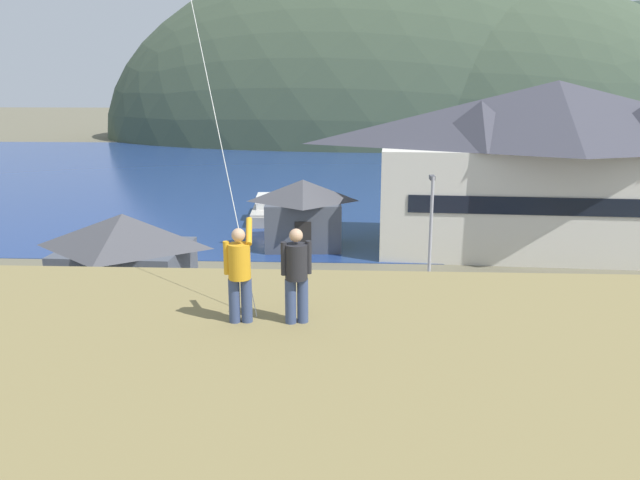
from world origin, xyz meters
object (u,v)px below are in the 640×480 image
(harbor_lodge, at_px, (552,162))
(parked_car_back_row_right, at_px, (527,365))
(storage_shed_waterside, at_px, (303,212))
(parked_car_front_row_red, at_px, (576,311))
(moored_boat_wharfside, at_px, (269,210))
(parked_car_front_row_end, at_px, (363,360))
(wharf_dock, at_px, (313,208))
(person_kite_flyer, at_px, (239,271))
(parked_car_mid_row_near, at_px, (394,309))
(parking_light_pole, at_px, (431,231))
(person_companion, at_px, (296,273))
(storage_shed_near_lot, at_px, (126,269))

(harbor_lodge, xyz_separation_m, parked_car_back_row_right, (-6.92, -20.90, -4.96))
(storage_shed_waterside, distance_m, parked_car_front_row_red, 20.16)
(moored_boat_wharfside, height_order, parked_car_front_row_end, moored_boat_wharfside)
(parked_car_front_row_red, bearing_deg, parked_car_front_row_end, -149.55)
(wharf_dock, bearing_deg, person_kite_flyer, -88.24)
(harbor_lodge, height_order, parked_car_mid_row_near, harbor_lodge)
(parked_car_back_row_right, distance_m, parked_car_front_row_end, 5.99)
(person_kite_flyer, bearing_deg, parked_car_mid_row_near, 76.25)
(parked_car_front_row_red, height_order, parked_car_front_row_end, same)
(storage_shed_waterside, distance_m, parked_car_back_row_right, 22.91)
(moored_boat_wharfside, distance_m, parking_light_pole, 23.69)
(wharf_dock, xyz_separation_m, parked_car_back_row_right, (9.82, -33.09, 0.71))
(wharf_dock, xyz_separation_m, parked_car_mid_row_near, (5.35, -27.50, 0.71))
(storage_shed_waterside, relative_size, moored_boat_wharfside, 0.71)
(harbor_lodge, relative_size, parked_car_mid_row_near, 5.75)
(parking_light_pole, bearing_deg, harbor_lodge, 51.04)
(parked_car_mid_row_near, xyz_separation_m, person_companion, (-2.98, -16.32, 6.69))
(storage_shed_near_lot, distance_m, parked_car_front_row_end, 12.27)
(parked_car_mid_row_near, bearing_deg, parked_car_front_row_end, -105.39)
(parked_car_front_row_red, bearing_deg, moored_boat_wharfside, 125.42)
(parked_car_front_row_red, height_order, parked_car_back_row_right, same)
(parking_light_pole, bearing_deg, moored_boat_wharfside, 117.88)
(wharf_dock, relative_size, moored_boat_wharfside, 1.55)
(parked_car_front_row_red, distance_m, person_kite_flyer, 21.65)
(wharf_dock, relative_size, person_kite_flyer, 6.82)
(parked_car_back_row_right, bearing_deg, parked_car_front_row_red, 57.11)
(harbor_lodge, relative_size, storage_shed_near_lot, 4.04)
(storage_shed_waterside, bearing_deg, person_companion, -85.75)
(moored_boat_wharfside, bearing_deg, parked_car_front_row_red, -54.58)
(harbor_lodge, bearing_deg, parked_car_back_row_right, -108.32)
(moored_boat_wharfside, bearing_deg, storage_shed_waterside, -68.57)
(parked_car_front_row_end, bearing_deg, harbor_lodge, 58.20)
(moored_boat_wharfside, bearing_deg, parked_car_front_row_end, -76.00)
(parking_light_pole, relative_size, person_kite_flyer, 3.53)
(parked_car_mid_row_near, bearing_deg, person_companion, -100.35)
(wharf_dock, height_order, moored_boat_wharfside, moored_boat_wharfside)
(harbor_lodge, bearing_deg, wharf_dock, 143.94)
(storage_shed_waterside, bearing_deg, parking_light_pole, -57.33)
(moored_boat_wharfside, bearing_deg, parked_car_mid_row_near, -69.81)
(parked_car_front_row_end, distance_m, person_companion, 12.80)
(storage_shed_near_lot, relative_size, parking_light_pole, 0.93)
(harbor_lodge, relative_size, parked_car_front_row_end, 5.79)
(moored_boat_wharfside, distance_m, parked_car_mid_row_near, 26.03)
(parking_light_pole, bearing_deg, wharf_dock, 107.13)
(storage_shed_near_lot, xyz_separation_m, moored_boat_wharfside, (3.34, 24.39, -2.06))
(parking_light_pole, distance_m, person_companion, 20.97)
(parked_car_front_row_end, distance_m, person_kite_flyer, 12.98)
(parked_car_front_row_end, bearing_deg, parked_car_front_row_red, 30.45)
(parked_car_front_row_end, bearing_deg, storage_shed_near_lot, 152.83)
(person_companion, bearing_deg, parked_car_front_row_end, 82.28)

